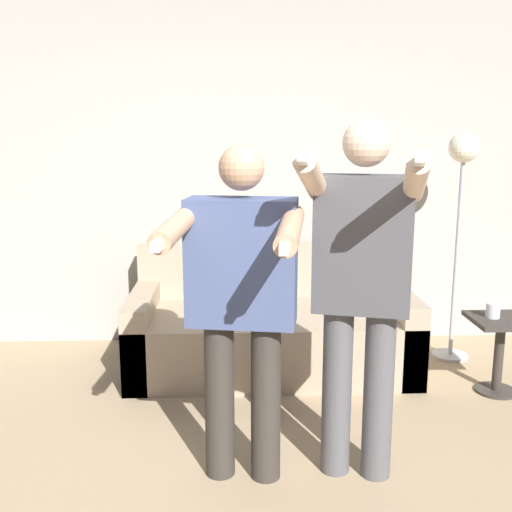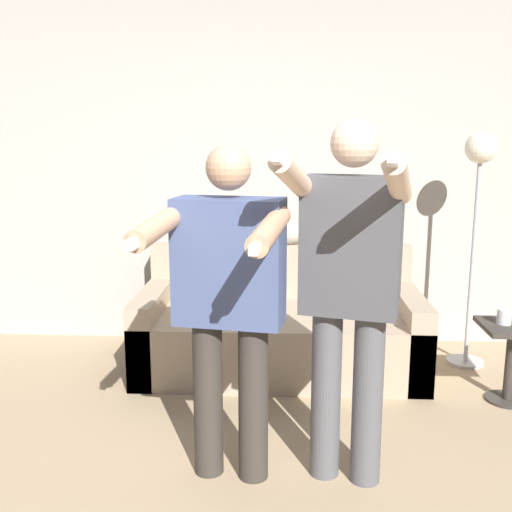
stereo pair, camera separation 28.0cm
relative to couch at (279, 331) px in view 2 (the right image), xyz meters
name	(u,v)px [view 2 (the right image)]	position (x,y,z in m)	size (l,w,h in m)	color
wall_back	(250,175)	(-0.23, 0.61, 1.04)	(10.00, 0.05, 2.60)	#B7B2A8
couch	(279,331)	(0.00, 0.00, 0.00)	(1.92, 0.94, 0.81)	tan
person_left	(228,293)	(-0.23, -1.40, 0.65)	(0.63, 0.74, 1.57)	#38332D
person_right	(350,280)	(0.32, -1.40, 0.71)	(0.61, 0.74, 1.68)	#56565B
cat	(284,233)	(0.02, 0.36, 0.64)	(0.54, 0.15, 0.19)	#B7AD9E
floor_lamp	(478,186)	(1.34, 0.12, 1.00)	(0.26, 0.26, 1.63)	#B2B2B7
side_table	(511,348)	(1.41, -0.50, 0.08)	(0.37, 0.37, 0.49)	#38332D
cup	(504,316)	(1.35, -0.49, 0.27)	(0.09, 0.09, 0.09)	silver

